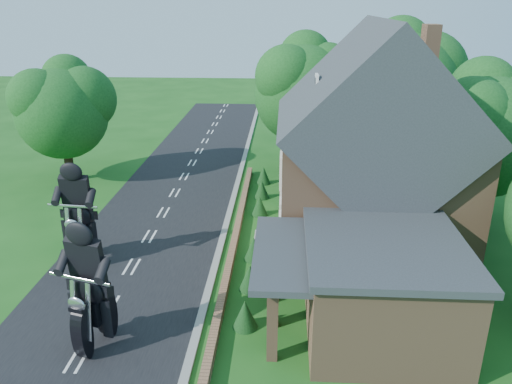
# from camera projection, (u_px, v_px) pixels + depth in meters

# --- Properties ---
(ground) EXTENTS (120.00, 120.00, 0.00)m
(ground) POSITION_uv_depth(u_px,v_px,m) (109.00, 306.00, 19.01)
(ground) COLOR #174C15
(ground) RESTS_ON ground
(road) EXTENTS (7.00, 80.00, 0.02)m
(road) POSITION_uv_depth(u_px,v_px,m) (109.00, 306.00, 19.00)
(road) COLOR black
(road) RESTS_ON ground
(kerb) EXTENTS (0.30, 80.00, 0.12)m
(kerb) POSITION_uv_depth(u_px,v_px,m) (204.00, 308.00, 18.79)
(kerb) COLOR gray
(kerb) RESTS_ON ground
(garden_wall) EXTENTS (0.30, 22.00, 0.40)m
(garden_wall) POSITION_uv_depth(u_px,v_px,m) (234.00, 245.00, 23.36)
(garden_wall) COLOR #92684A
(garden_wall) RESTS_ON ground
(house) EXTENTS (9.54, 8.64, 10.24)m
(house) POSITION_uv_depth(u_px,v_px,m) (371.00, 156.00, 22.47)
(house) COLOR #92684A
(house) RESTS_ON ground
(annex) EXTENTS (7.05, 5.94, 3.44)m
(annex) POSITION_uv_depth(u_px,v_px,m) (378.00, 285.00, 17.10)
(annex) COLOR #92684A
(annex) RESTS_ON ground
(tree_house_right) EXTENTS (6.51, 6.00, 8.40)m
(tree_house_right) POSITION_uv_depth(u_px,v_px,m) (492.00, 126.00, 24.28)
(tree_house_right) COLOR black
(tree_house_right) RESTS_ON ground
(tree_behind_house) EXTENTS (7.81, 7.20, 10.08)m
(tree_behind_house) POSITION_uv_depth(u_px,v_px,m) (408.00, 81.00, 31.05)
(tree_behind_house) COLOR black
(tree_behind_house) RESTS_ON ground
(tree_behind_left) EXTENTS (6.94, 6.40, 9.16)m
(tree_behind_left) POSITION_uv_depth(u_px,v_px,m) (310.00, 85.00, 32.47)
(tree_behind_left) COLOR black
(tree_behind_left) RESTS_ON ground
(tree_far_road) EXTENTS (6.08, 5.60, 7.84)m
(tree_far_road) POSITION_uv_depth(u_px,v_px,m) (68.00, 105.00, 30.79)
(tree_far_road) COLOR black
(tree_far_road) RESTS_ON ground
(shrub_a) EXTENTS (0.90, 0.90, 1.10)m
(shrub_a) POSITION_uv_depth(u_px,v_px,m) (245.00, 314.00, 17.59)
(shrub_a) COLOR #103413
(shrub_a) RESTS_ON ground
(shrub_b) EXTENTS (0.90, 0.90, 1.10)m
(shrub_b) POSITION_uv_depth(u_px,v_px,m) (250.00, 277.00, 19.92)
(shrub_b) COLOR #103413
(shrub_b) RESTS_ON ground
(shrub_c) EXTENTS (0.90, 0.90, 1.10)m
(shrub_c) POSITION_uv_depth(u_px,v_px,m) (254.00, 248.00, 22.25)
(shrub_c) COLOR #103413
(shrub_c) RESTS_ON ground
(shrub_d) EXTENTS (0.90, 0.90, 1.10)m
(shrub_d) POSITION_uv_depth(u_px,v_px,m) (260.00, 206.00, 26.91)
(shrub_d) COLOR #103413
(shrub_d) RESTS_ON ground
(shrub_e) EXTENTS (0.90, 0.90, 1.10)m
(shrub_e) POSITION_uv_depth(u_px,v_px,m) (262.00, 189.00, 29.24)
(shrub_e) COLOR #103413
(shrub_e) RESTS_ON ground
(shrub_f) EXTENTS (0.90, 0.90, 1.10)m
(shrub_f) POSITION_uv_depth(u_px,v_px,m) (264.00, 175.00, 31.57)
(shrub_f) COLOR #103413
(shrub_f) RESTS_ON ground
(motorcycle_lead) EXTENTS (0.77, 1.54, 1.39)m
(motorcycle_lead) POSITION_uv_depth(u_px,v_px,m) (95.00, 328.00, 16.59)
(motorcycle_lead) COLOR black
(motorcycle_lead) RESTS_ON ground
(motorcycle_follow) EXTENTS (0.50, 1.52, 1.39)m
(motorcycle_follow) POSITION_uv_depth(u_px,v_px,m) (83.00, 247.00, 22.09)
(motorcycle_follow) COLOR black
(motorcycle_follow) RESTS_ON ground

